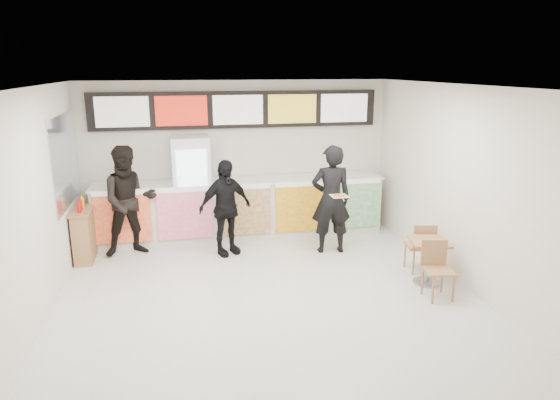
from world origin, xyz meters
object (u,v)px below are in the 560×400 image
object	(u,v)px
customer_main	(331,199)
cafe_table	(429,254)
service_counter	(242,208)
customer_left	(129,201)
customer_mid	(225,208)
condiment_ledge	(84,234)
drinks_fridge	(192,189)

from	to	relation	value
customer_main	cafe_table	distance (m)	2.01
service_counter	cafe_table	world-z (taller)	service_counter
customer_left	customer_mid	world-z (taller)	customer_left
cafe_table	customer_main	bearing A→B (deg)	134.26
customer_main	customer_mid	distance (m)	1.87
service_counter	condiment_ledge	bearing A→B (deg)	-167.02
customer_left	service_counter	bearing A→B (deg)	3.77
cafe_table	service_counter	bearing A→B (deg)	143.26
customer_left	cafe_table	bearing A→B (deg)	-37.33
drinks_fridge	cafe_table	world-z (taller)	drinks_fridge
customer_left	cafe_table	distance (m)	5.09
service_counter	condiment_ledge	world-z (taller)	service_counter
drinks_fridge	cafe_table	size ratio (longest dim) A/B	1.36
customer_main	cafe_table	bearing A→B (deg)	128.22
customer_mid	condiment_ledge	world-z (taller)	customer_mid
customer_main	condiment_ledge	size ratio (longest dim) A/B	1.81
customer_mid	service_counter	bearing A→B (deg)	41.40
drinks_fridge	customer_main	size ratio (longest dim) A/B	1.03
drinks_fridge	customer_main	xyz separation A→B (m)	(2.38, -1.17, -0.03)
service_counter	cafe_table	size ratio (longest dim) A/B	3.79
service_counter	drinks_fridge	bearing A→B (deg)	179.01
drinks_fridge	customer_left	world-z (taller)	drinks_fridge
customer_left	condiment_ledge	size ratio (longest dim) A/B	1.82
drinks_fridge	customer_mid	size ratio (longest dim) A/B	1.17
drinks_fridge	customer_main	world-z (taller)	drinks_fridge
service_counter	drinks_fridge	world-z (taller)	drinks_fridge
customer_main	cafe_table	xyz separation A→B (m)	(1.06, -1.63, -0.49)
cafe_table	condiment_ledge	xyz separation A→B (m)	(-5.32, 2.13, -0.02)
customer_main	customer_mid	bearing A→B (deg)	-3.07
customer_mid	condiment_ledge	size ratio (longest dim) A/B	1.59
service_counter	customer_mid	bearing A→B (deg)	-114.85
customer_mid	cafe_table	world-z (taller)	customer_mid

